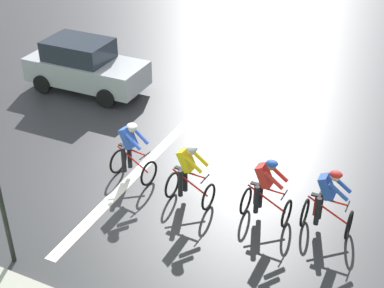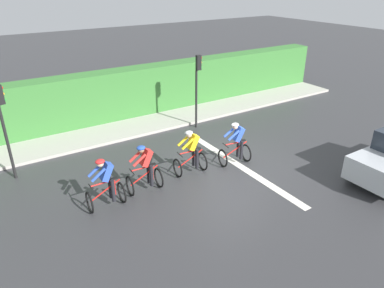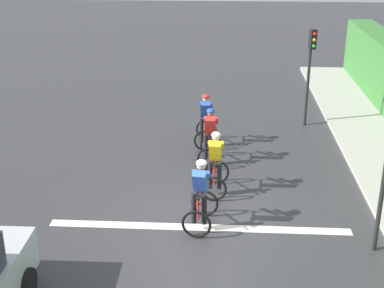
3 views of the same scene
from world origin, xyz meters
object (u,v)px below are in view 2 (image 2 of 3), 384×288
object	(u,v)px
cyclist_fourth	(236,144)
traffic_light_near_crossing	(198,81)
cyclist_lead	(106,184)
cyclist_second	(145,169)
traffic_light_far_junction	(4,118)
cyclist_mid	(191,153)

from	to	relation	value
cyclist_fourth	traffic_light_near_crossing	world-z (taller)	traffic_light_near_crossing
cyclist_lead	cyclist_fourth	xyz separation A→B (m)	(0.07, -5.06, 0.00)
cyclist_second	cyclist_fourth	xyz separation A→B (m)	(-0.12, -3.67, 0.00)
cyclist_fourth	traffic_light_far_junction	distance (m)	8.01
cyclist_second	traffic_light_near_crossing	size ratio (longest dim) A/B	0.50
cyclist_lead	traffic_light_far_junction	bearing A→B (deg)	31.15
cyclist_lead	traffic_light_near_crossing	bearing A→B (deg)	-56.52
cyclist_lead	traffic_light_far_junction	xyz separation A→B (m)	(3.42, 2.07, 1.43)
traffic_light_far_junction	cyclist_lead	bearing A→B (deg)	-148.85
cyclist_second	cyclist_mid	world-z (taller)	same
cyclist_lead	cyclist_second	bearing A→B (deg)	-82.34
cyclist_lead	traffic_light_far_junction	world-z (taller)	traffic_light_far_junction
cyclist_fourth	traffic_light_near_crossing	size ratio (longest dim) A/B	0.50
cyclist_second	cyclist_mid	bearing A→B (deg)	-84.47
cyclist_mid	traffic_light_far_junction	bearing A→B (deg)	60.27
cyclist_mid	traffic_light_far_junction	size ratio (longest dim) A/B	0.50
cyclist_fourth	cyclist_mid	bearing A→B (deg)	80.47
cyclist_mid	traffic_light_far_junction	distance (m)	6.32
cyclist_second	traffic_light_near_crossing	bearing A→B (deg)	-50.45
cyclist_lead	traffic_light_near_crossing	size ratio (longest dim) A/B	0.50
cyclist_lead	cyclist_mid	xyz separation A→B (m)	(0.37, -3.28, 0.00)
traffic_light_near_crossing	traffic_light_far_junction	size ratio (longest dim) A/B	1.00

